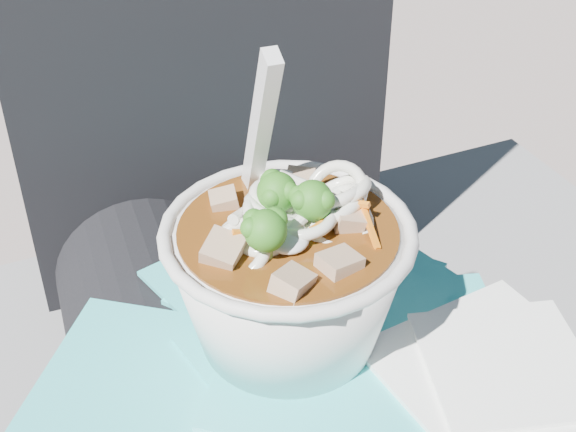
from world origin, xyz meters
name	(u,v)px	position (x,y,z in m)	size (l,w,h in m)	color
lap	(300,424)	(0.00, 0.00, 0.56)	(0.32, 0.48, 0.16)	black
person_body	(263,329)	(0.00, 0.09, 0.58)	(0.34, 0.94, 1.03)	black
plastic_bag	(315,356)	(0.00, -0.02, 0.65)	(0.36, 0.38, 0.02)	#2EBFC2
napkins	(499,370)	(0.11, -0.08, 0.66)	(0.16, 0.16, 0.01)	white
udon_bowl	(289,268)	(-0.01, 0.00, 0.72)	(0.17, 0.17, 0.21)	silver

